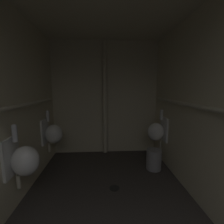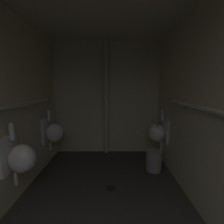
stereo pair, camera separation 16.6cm
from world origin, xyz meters
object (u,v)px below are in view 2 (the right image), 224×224
Objects in this scene: urinal_right_mid at (159,132)px; standpipe_back_wall at (107,99)px; floor_drain at (112,188)px; urinal_left_mid at (21,158)px; waste_bin at (154,161)px; urinal_left_far at (54,132)px.

standpipe_back_wall reaches higher than urinal_right_mid.
floor_drain is at bearing -138.88° from urinal_right_mid.
urinal_left_mid is 1.99m from waste_bin.
standpipe_back_wall is 1.49m from waste_bin.
urinal_left_mid is at bearing -163.80° from floor_drain.
urinal_right_mid is 0.33× the size of standpipe_back_wall.
waste_bin is (0.72, 0.49, 0.17)m from floor_drain.
standpipe_back_wall reaches higher than floor_drain.
urinal_left_far is 1.90m from urinal_right_mid.
urinal_left_mid is 2.16× the size of waste_bin.
urinal_left_mid is 1.25m from floor_drain.
urinal_left_mid is 2.17m from urinal_right_mid.
waste_bin is (1.77, -0.23, -0.43)m from urinal_left_far.
urinal_left_far is at bearing 145.48° from floor_drain.
standpipe_back_wall is 16.47× the size of floor_drain.
floor_drain is (1.05, -0.72, -0.60)m from urinal_left_far.
standpipe_back_wall is at bearing 139.30° from waste_bin.
urinal_left_mid is 1.02m from urinal_left_far.
waste_bin is (1.77, 0.79, -0.43)m from urinal_left_mid.
waste_bin is (-0.12, -0.25, -0.43)m from urinal_right_mid.
floor_drain is (0.11, -1.21, -1.17)m from standpipe_back_wall.
waste_bin is (0.83, -0.72, -1.00)m from standpipe_back_wall.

